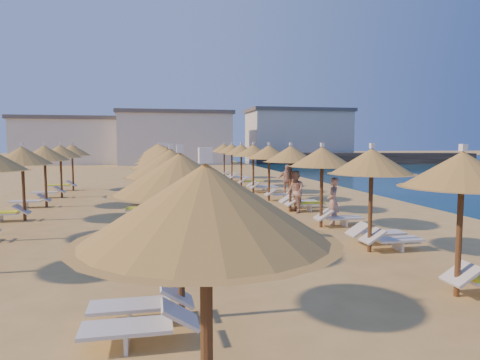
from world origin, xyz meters
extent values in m
plane|color=#DFAF62|center=(0.00, 0.00, 0.00)|extent=(220.00, 220.00, 0.00)
cube|color=black|center=(26.35, 39.98, 0.75)|extent=(30.13, 10.64, 1.50)
cube|color=beige|center=(-13.34, 46.86, 3.00)|extent=(15.00, 8.00, 6.00)
cube|color=#59514C|center=(-13.34, 46.86, 6.25)|extent=(15.60, 8.48, 0.50)
cube|color=beige|center=(0.25, 44.48, 3.40)|extent=(15.00, 8.00, 6.80)
cube|color=#59514C|center=(0.25, 44.48, 7.05)|extent=(15.60, 8.48, 0.50)
cube|color=beige|center=(19.33, 47.49, 3.80)|extent=(15.00, 8.00, 7.60)
cube|color=#59514C|center=(19.33, 47.49, 7.85)|extent=(15.60, 8.48, 0.50)
cylinder|color=brown|center=(3.15, -8.57, 1.24)|extent=(0.12, 0.12, 2.49)
cone|color=olive|center=(3.15, -8.57, 2.60)|extent=(2.29, 2.29, 0.72)
cone|color=olive|center=(3.15, -8.57, 2.30)|extent=(2.47, 2.47, 0.12)
cube|color=white|center=(3.15, -8.57, 3.03)|extent=(0.12, 0.12, 0.14)
cylinder|color=brown|center=(3.15, -4.99, 1.24)|extent=(0.12, 0.12, 2.49)
cone|color=olive|center=(3.15, -4.99, 2.60)|extent=(2.29, 2.29, 0.72)
cone|color=olive|center=(3.15, -4.99, 2.30)|extent=(2.47, 2.47, 0.12)
cube|color=white|center=(3.15, -4.99, 3.03)|extent=(0.12, 0.12, 0.14)
cylinder|color=brown|center=(3.15, -1.41, 1.24)|extent=(0.12, 0.12, 2.49)
cone|color=olive|center=(3.15, -1.41, 2.60)|extent=(2.29, 2.29, 0.72)
cone|color=olive|center=(3.15, -1.41, 2.30)|extent=(2.47, 2.47, 0.12)
cube|color=white|center=(3.15, -1.41, 3.03)|extent=(0.12, 0.12, 0.14)
cylinder|color=brown|center=(3.15, 2.18, 1.24)|extent=(0.12, 0.12, 2.49)
cone|color=olive|center=(3.15, 2.18, 2.60)|extent=(2.29, 2.29, 0.72)
cone|color=olive|center=(3.15, 2.18, 2.30)|extent=(2.47, 2.47, 0.12)
cube|color=white|center=(3.15, 2.18, 3.03)|extent=(0.12, 0.12, 0.14)
cylinder|color=brown|center=(3.15, 5.76, 1.24)|extent=(0.12, 0.12, 2.49)
cone|color=olive|center=(3.15, 5.76, 2.60)|extent=(2.29, 2.29, 0.72)
cone|color=olive|center=(3.15, 5.76, 2.30)|extent=(2.47, 2.47, 0.12)
cube|color=white|center=(3.15, 5.76, 3.03)|extent=(0.12, 0.12, 0.14)
cylinder|color=brown|center=(3.15, 9.35, 1.24)|extent=(0.12, 0.12, 2.49)
cone|color=olive|center=(3.15, 9.35, 2.60)|extent=(2.29, 2.29, 0.72)
cone|color=olive|center=(3.15, 9.35, 2.30)|extent=(2.47, 2.47, 0.12)
cube|color=white|center=(3.15, 9.35, 3.03)|extent=(0.12, 0.12, 0.14)
cylinder|color=brown|center=(3.15, 12.93, 1.24)|extent=(0.12, 0.12, 2.49)
cone|color=olive|center=(3.15, 12.93, 2.60)|extent=(2.29, 2.29, 0.72)
cone|color=olive|center=(3.15, 12.93, 2.30)|extent=(2.47, 2.47, 0.12)
cube|color=white|center=(3.15, 12.93, 3.03)|extent=(0.12, 0.12, 0.14)
cylinder|color=brown|center=(3.15, 16.51, 1.24)|extent=(0.12, 0.12, 2.49)
cone|color=olive|center=(3.15, 16.51, 2.60)|extent=(2.29, 2.29, 0.72)
cone|color=olive|center=(3.15, 16.51, 2.30)|extent=(2.47, 2.47, 0.12)
cube|color=white|center=(3.15, 16.51, 3.03)|extent=(0.12, 0.12, 0.14)
cylinder|color=brown|center=(3.15, 20.10, 1.24)|extent=(0.12, 0.12, 2.49)
cone|color=olive|center=(3.15, 20.10, 2.60)|extent=(2.29, 2.29, 0.72)
cone|color=olive|center=(3.15, 20.10, 2.30)|extent=(2.47, 2.47, 0.12)
cube|color=white|center=(3.15, 20.10, 3.03)|extent=(0.12, 0.12, 0.14)
cylinder|color=brown|center=(-2.41, -12.16, 1.24)|extent=(0.12, 0.12, 2.49)
cone|color=olive|center=(-2.41, -12.16, 2.60)|extent=(2.29, 2.29, 0.72)
cone|color=olive|center=(-2.41, -12.16, 2.30)|extent=(2.47, 2.47, 0.12)
cube|color=white|center=(-2.41, -12.16, 3.03)|extent=(0.12, 0.12, 0.14)
cylinder|color=brown|center=(-2.41, -8.57, 1.24)|extent=(0.12, 0.12, 2.49)
cone|color=olive|center=(-2.41, -8.57, 2.60)|extent=(2.29, 2.29, 0.72)
cone|color=olive|center=(-2.41, -8.57, 2.30)|extent=(2.47, 2.47, 0.12)
cube|color=white|center=(-2.41, -8.57, 3.03)|extent=(0.12, 0.12, 0.14)
cylinder|color=brown|center=(-2.41, -4.99, 1.24)|extent=(0.12, 0.12, 2.49)
cone|color=olive|center=(-2.41, -4.99, 2.60)|extent=(2.29, 2.29, 0.72)
cone|color=olive|center=(-2.41, -4.99, 2.30)|extent=(2.47, 2.47, 0.12)
cube|color=white|center=(-2.41, -4.99, 3.03)|extent=(0.12, 0.12, 0.14)
cylinder|color=brown|center=(-2.41, -1.41, 1.24)|extent=(0.12, 0.12, 2.49)
cone|color=olive|center=(-2.41, -1.41, 2.60)|extent=(2.29, 2.29, 0.72)
cone|color=olive|center=(-2.41, -1.41, 2.30)|extent=(2.47, 2.47, 0.12)
cube|color=white|center=(-2.41, -1.41, 3.03)|extent=(0.12, 0.12, 0.14)
cylinder|color=brown|center=(-2.41, 2.18, 1.24)|extent=(0.12, 0.12, 2.49)
cone|color=olive|center=(-2.41, 2.18, 2.60)|extent=(2.29, 2.29, 0.72)
cone|color=olive|center=(-2.41, 2.18, 2.30)|extent=(2.47, 2.47, 0.12)
cube|color=white|center=(-2.41, 2.18, 3.03)|extent=(0.12, 0.12, 0.14)
cylinder|color=brown|center=(-2.41, 5.76, 1.24)|extent=(0.12, 0.12, 2.49)
cone|color=olive|center=(-2.41, 5.76, 2.60)|extent=(2.29, 2.29, 0.72)
cone|color=olive|center=(-2.41, 5.76, 2.30)|extent=(2.47, 2.47, 0.12)
cube|color=white|center=(-2.41, 5.76, 3.03)|extent=(0.12, 0.12, 0.14)
cylinder|color=brown|center=(-2.41, 9.35, 1.24)|extent=(0.12, 0.12, 2.49)
cone|color=olive|center=(-2.41, 9.35, 2.60)|extent=(2.29, 2.29, 0.72)
cone|color=olive|center=(-2.41, 9.35, 2.30)|extent=(2.47, 2.47, 0.12)
cube|color=white|center=(-2.41, 9.35, 3.03)|extent=(0.12, 0.12, 0.14)
cylinder|color=brown|center=(-2.41, 12.93, 1.24)|extent=(0.12, 0.12, 2.49)
cone|color=olive|center=(-2.41, 12.93, 2.60)|extent=(2.29, 2.29, 0.72)
cone|color=olive|center=(-2.41, 12.93, 2.30)|extent=(2.47, 2.47, 0.12)
cube|color=white|center=(-2.41, 12.93, 3.03)|extent=(0.12, 0.12, 0.14)
cylinder|color=brown|center=(-2.41, 16.51, 1.24)|extent=(0.12, 0.12, 2.49)
cone|color=olive|center=(-2.41, 16.51, 2.60)|extent=(2.29, 2.29, 0.72)
cone|color=olive|center=(-2.41, 16.51, 2.30)|extent=(2.47, 2.47, 0.12)
cube|color=white|center=(-2.41, 16.51, 3.03)|extent=(0.12, 0.12, 0.14)
cylinder|color=brown|center=(-2.41, 20.10, 1.24)|extent=(0.12, 0.12, 2.49)
cone|color=olive|center=(-2.41, 20.10, 2.60)|extent=(2.29, 2.29, 0.72)
cone|color=olive|center=(-2.41, 20.10, 2.30)|extent=(2.47, 2.47, 0.12)
cube|color=white|center=(-2.41, 20.10, 3.03)|extent=(0.12, 0.12, 0.14)
cylinder|color=brown|center=(-7.89, 2.18, 1.24)|extent=(0.12, 0.12, 2.49)
cone|color=olive|center=(-7.89, 2.18, 2.60)|extent=(2.29, 2.29, 0.72)
cone|color=olive|center=(-7.89, 2.18, 2.30)|extent=(2.47, 2.47, 0.12)
cube|color=white|center=(-7.89, 2.18, 3.03)|extent=(0.12, 0.12, 0.14)
cylinder|color=brown|center=(-7.89, 5.76, 1.24)|extent=(0.12, 0.12, 2.49)
cone|color=olive|center=(-7.89, 5.76, 2.60)|extent=(2.29, 2.29, 0.72)
cone|color=olive|center=(-7.89, 5.76, 2.30)|extent=(2.47, 2.47, 0.12)
cube|color=white|center=(-7.89, 5.76, 3.03)|extent=(0.12, 0.12, 0.14)
cylinder|color=brown|center=(-7.89, 9.35, 1.24)|extent=(0.12, 0.12, 2.49)
cone|color=olive|center=(-7.89, 9.35, 2.60)|extent=(2.29, 2.29, 0.72)
cone|color=olive|center=(-7.89, 9.35, 2.30)|extent=(2.47, 2.47, 0.12)
cube|color=white|center=(-7.89, 9.35, 3.03)|extent=(0.12, 0.12, 0.14)
cylinder|color=brown|center=(-7.89, 12.93, 1.24)|extent=(0.12, 0.12, 2.49)
cone|color=olive|center=(-7.89, 12.93, 2.60)|extent=(2.29, 2.29, 0.72)
cone|color=olive|center=(-7.89, 12.93, 2.30)|extent=(2.47, 2.47, 0.12)
cube|color=white|center=(-7.89, 12.93, 3.03)|extent=(0.12, 0.12, 0.14)
cube|color=white|center=(3.24, -8.57, 0.46)|extent=(0.58, 0.62, 0.40)
cube|color=white|center=(-3.31, -8.57, 0.32)|extent=(1.39, 0.62, 0.06)
cube|color=white|center=(-3.31, -8.57, 0.16)|extent=(0.06, 0.56, 0.32)
cube|color=white|center=(-2.50, -8.57, 0.46)|extent=(0.58, 0.62, 0.40)
cube|color=white|center=(-3.31, -9.47, 0.32)|extent=(1.39, 0.62, 0.06)
cube|color=white|center=(-3.31, -9.47, 0.16)|extent=(0.06, 0.56, 0.32)
cube|color=white|center=(-2.50, -9.47, 0.46)|extent=(0.58, 0.62, 0.40)
cube|color=white|center=(4.05, -4.99, 0.32)|extent=(1.39, 0.62, 0.06)
cube|color=white|center=(4.05, -4.99, 0.16)|extent=(0.06, 0.56, 0.32)
cube|color=white|center=(3.24, -4.99, 0.46)|extent=(0.58, 0.62, 0.40)
cube|color=white|center=(4.05, -4.09, 0.32)|extent=(1.39, 0.62, 0.06)
cube|color=white|center=(4.05, -4.09, 0.16)|extent=(0.06, 0.56, 0.32)
cube|color=white|center=(3.24, -4.09, 0.46)|extent=(0.58, 0.62, 0.40)
cube|color=white|center=(-3.31, -4.99, 0.32)|extent=(1.39, 0.62, 0.06)
cube|color=white|center=(-3.31, -4.99, 0.16)|extent=(0.06, 0.56, 0.32)
cube|color=white|center=(-2.50, -4.99, 0.46)|extent=(0.58, 0.62, 0.40)
cube|color=white|center=(4.05, -1.41, 0.32)|extent=(1.39, 0.62, 0.06)
cube|color=white|center=(4.05, -1.41, 0.16)|extent=(0.06, 0.56, 0.32)
cube|color=white|center=(3.24, -1.41, 0.46)|extent=(0.58, 0.62, 0.40)
cube|color=white|center=(-3.31, -1.41, 0.32)|extent=(1.39, 0.62, 0.06)
cube|color=white|center=(-3.31, -1.41, 0.16)|extent=(0.06, 0.56, 0.32)
cube|color=white|center=(-2.50, -1.41, 0.46)|extent=(0.58, 0.62, 0.40)
cube|color=white|center=(-3.31, -2.31, 0.32)|extent=(1.39, 0.62, 0.06)
cube|color=white|center=(-3.31, -2.31, 0.16)|extent=(0.06, 0.56, 0.32)
cube|color=white|center=(-2.50, -2.31, 0.46)|extent=(0.58, 0.62, 0.40)
cube|color=#FAFF1A|center=(-3.31, -2.31, 0.38)|extent=(1.33, 0.57, 0.05)
cube|color=white|center=(4.05, 2.18, 0.32)|extent=(1.39, 0.62, 0.06)
cube|color=white|center=(4.05, 2.18, 0.16)|extent=(0.06, 0.56, 0.32)
cube|color=white|center=(3.24, 2.18, 0.46)|extent=(0.58, 0.62, 0.40)
cube|color=#FAFF1A|center=(4.05, 2.18, 0.38)|extent=(1.33, 0.57, 0.05)
cube|color=white|center=(4.05, 3.08, 0.32)|extent=(1.39, 0.62, 0.06)
cube|color=white|center=(4.05, 3.08, 0.16)|extent=(0.06, 0.56, 0.32)
cube|color=white|center=(3.24, 3.08, 0.46)|extent=(0.58, 0.62, 0.40)
cube|color=white|center=(-3.31, 2.18, 0.32)|extent=(1.39, 0.62, 0.06)
cube|color=white|center=(-3.31, 2.18, 0.16)|extent=(0.06, 0.56, 0.32)
cube|color=white|center=(-2.50, 2.18, 0.46)|extent=(0.58, 0.62, 0.40)
cube|color=#FAFF1A|center=(-3.31, 2.18, 0.38)|extent=(1.33, 0.57, 0.05)
cube|color=white|center=(4.05, 5.76, 0.32)|extent=(1.39, 0.62, 0.06)
cube|color=white|center=(4.05, 5.76, 0.16)|extent=(0.06, 0.56, 0.32)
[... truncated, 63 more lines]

